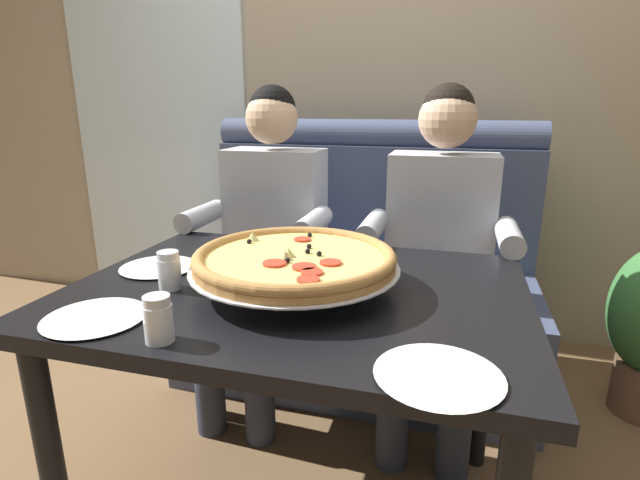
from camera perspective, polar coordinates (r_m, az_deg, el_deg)
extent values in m
cube|color=tan|center=(2.65, 7.78, 19.97)|extent=(6.00, 0.12, 2.80)
cube|color=white|center=(3.06, -19.00, 18.72)|extent=(1.10, 0.02, 2.80)
cube|color=#424C6B|center=(2.18, 3.97, -10.69)|extent=(1.52, 0.60, 0.46)
cube|color=#424C6B|center=(2.39, 6.10, 3.25)|extent=(1.52, 0.18, 0.65)
cylinder|color=#424C6B|center=(2.34, 6.37, 12.26)|extent=(1.52, 0.14, 0.14)
cube|color=black|center=(1.30, -2.69, -6.28)|extent=(1.18, 0.87, 0.04)
cylinder|color=black|center=(1.47, -29.13, -22.09)|extent=(0.06, 0.06, 0.69)
cylinder|color=black|center=(1.95, -14.03, -10.66)|extent=(0.06, 0.06, 0.69)
cylinder|color=black|center=(1.73, 18.77, -14.62)|extent=(0.06, 0.06, 0.69)
cube|color=#2D3342|center=(1.93, -7.39, -4.48)|extent=(0.34, 0.40, 0.15)
cylinder|color=#2D3342|center=(1.90, -12.96, -15.32)|extent=(0.11, 0.11, 0.46)
cylinder|color=#2D3342|center=(1.82, -7.19, -16.47)|extent=(0.11, 0.11, 0.46)
cube|color=#B2B7C1|center=(2.07, -5.23, 2.88)|extent=(0.40, 0.22, 0.56)
cylinder|color=#B2B7C1|center=(1.96, -13.83, 2.76)|extent=(0.08, 0.28, 0.08)
cylinder|color=#B2B7C1|center=(1.79, -0.84, 1.96)|extent=(0.08, 0.28, 0.08)
sphere|color=#DBB28E|center=(2.00, -5.73, 14.13)|extent=(0.21, 0.21, 0.21)
sphere|color=black|center=(2.01, -5.65, 15.14)|extent=(0.19, 0.19, 0.19)
cube|color=#2D3342|center=(1.79, 13.29, -6.44)|extent=(0.34, 0.40, 0.15)
cylinder|color=#2D3342|center=(1.72, 8.67, -18.74)|extent=(0.11, 0.11, 0.46)
cylinder|color=#2D3342|center=(1.72, 15.70, -19.31)|extent=(0.11, 0.11, 0.46)
cube|color=#B2B7C1|center=(1.94, 13.99, 1.59)|extent=(0.40, 0.22, 0.56)
cylinder|color=#B2B7C1|center=(1.74, 6.20, 1.47)|extent=(0.08, 0.28, 0.08)
cylinder|color=#B2B7C1|center=(1.73, 21.41, 0.36)|extent=(0.08, 0.28, 0.08)
sphere|color=#DBB28E|center=(1.87, 14.81, 13.59)|extent=(0.21, 0.21, 0.21)
sphere|color=black|center=(1.87, 14.89, 14.67)|extent=(0.19, 0.19, 0.19)
cylinder|color=silver|center=(1.14, -5.03, -6.91)|extent=(0.01, 0.01, 0.06)
cylinder|color=silver|center=(1.37, -6.74, -3.02)|extent=(0.01, 0.01, 0.06)
cylinder|color=silver|center=(1.30, 3.43, -3.98)|extent=(0.01, 0.01, 0.06)
torus|color=silver|center=(1.26, -2.77, -3.55)|extent=(0.30, 0.30, 0.01)
cylinder|color=silver|center=(1.25, -2.78, -3.21)|extent=(0.54, 0.54, 0.00)
cylinder|color=#B77F42|center=(1.25, -2.79, -2.73)|extent=(0.52, 0.52, 0.02)
torus|color=#B77F42|center=(1.24, -2.80, -1.90)|extent=(0.52, 0.52, 0.03)
cylinder|color=#EFCC6B|center=(1.25, -2.79, -2.12)|extent=(0.46, 0.46, 0.01)
cylinder|color=red|center=(1.38, -2.09, 0.08)|extent=(0.05, 0.05, 0.01)
cylinder|color=red|center=(1.15, -1.87, -3.19)|extent=(0.06, 0.06, 0.01)
cylinder|color=red|center=(1.12, -0.98, -3.81)|extent=(0.05, 0.05, 0.01)
cylinder|color=red|center=(1.18, -5.39, -2.75)|extent=(0.06, 0.06, 0.01)
cylinder|color=red|center=(1.07, -1.41, -4.69)|extent=(0.05, 0.05, 0.01)
cylinder|color=red|center=(1.18, 1.25, -2.68)|extent=(0.05, 0.05, 0.01)
sphere|color=black|center=(1.37, -8.37, -0.16)|extent=(0.01, 0.01, 0.01)
sphere|color=black|center=(1.24, -0.11, -1.63)|extent=(0.01, 0.01, 0.01)
sphere|color=black|center=(1.19, -4.04, -2.39)|extent=(0.01, 0.01, 0.01)
sphere|color=black|center=(1.42, -1.23, 0.62)|extent=(0.01, 0.01, 0.01)
sphere|color=black|center=(1.26, -1.47, -1.33)|extent=(0.01, 0.01, 0.01)
sphere|color=black|center=(1.31, -1.30, -0.75)|extent=(0.01, 0.01, 0.01)
cone|color=#CCC675|center=(1.21, -4.12, -1.79)|extent=(0.04, 0.04, 0.02)
cone|color=#CCC675|center=(1.24, -3.75, -1.46)|extent=(0.04, 0.04, 0.02)
cone|color=#CCC675|center=(1.39, -7.94, 0.41)|extent=(0.04, 0.04, 0.02)
cylinder|color=white|center=(1.04, -18.50, -9.30)|extent=(0.06, 0.06, 0.08)
cylinder|color=silver|center=(1.05, -18.41, -10.25)|extent=(0.05, 0.05, 0.04)
cylinder|color=silver|center=(1.02, -18.74, -6.79)|extent=(0.05, 0.05, 0.02)
cylinder|color=white|center=(1.32, -17.33, -3.83)|extent=(0.06, 0.06, 0.08)
cylinder|color=#4C6633|center=(1.32, -17.27, -4.52)|extent=(0.05, 0.05, 0.05)
cylinder|color=silver|center=(1.30, -17.51, -1.73)|extent=(0.05, 0.05, 0.02)
cylinder|color=white|center=(1.21, -24.99, -8.34)|extent=(0.16, 0.16, 0.01)
cone|color=white|center=(1.21, -25.04, -7.95)|extent=(0.23, 0.23, 0.01)
cylinder|color=white|center=(0.91, 13.79, -15.30)|extent=(0.16, 0.16, 0.01)
cone|color=white|center=(0.91, 13.82, -14.81)|extent=(0.23, 0.23, 0.01)
cylinder|color=white|center=(1.50, -18.52, -3.08)|extent=(0.15, 0.15, 0.01)
cone|color=white|center=(1.50, -18.55, -2.75)|extent=(0.22, 0.22, 0.01)
cylinder|color=black|center=(3.80, -12.96, 0.44)|extent=(0.02, 0.02, 0.44)
cylinder|color=black|center=(3.57, -11.47, -0.48)|extent=(0.02, 0.02, 0.44)
cylinder|color=black|center=(3.90, -9.40, 1.00)|extent=(0.02, 0.02, 0.44)
cylinder|color=black|center=(3.67, -7.72, 0.15)|extent=(0.02, 0.02, 0.44)
cylinder|color=black|center=(3.68, -10.56, 3.72)|extent=(0.40, 0.40, 0.02)
cube|color=black|center=(3.71, -8.44, 7.08)|extent=(0.26, 0.23, 0.42)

